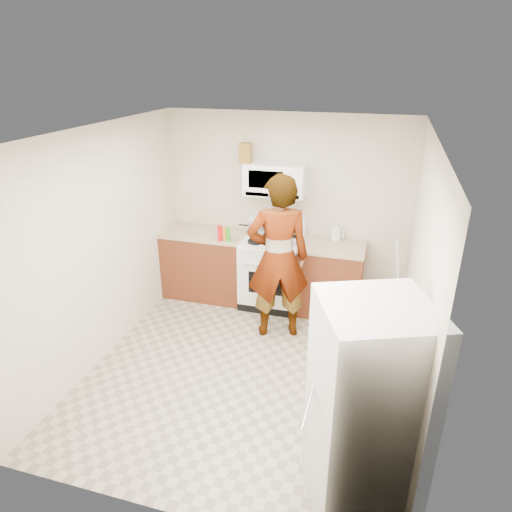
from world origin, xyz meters
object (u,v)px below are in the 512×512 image
at_px(microwave, 276,179).
at_px(person, 278,258).
at_px(gas_range, 272,271).
at_px(fridge, 366,414).
at_px(kettle, 336,234).
at_px(saucepan, 257,229).

relative_size(microwave, person, 0.38).
bearing_deg(microwave, gas_range, -90.00).
distance_m(fridge, kettle, 3.08).
bearing_deg(gas_range, microwave, 90.00).
relative_size(person, fridge, 1.16).
bearing_deg(person, kettle, -140.84).
height_order(fridge, kettle, fridge).
relative_size(gas_range, kettle, 6.86).
xyz_separation_m(gas_range, microwave, (0.00, 0.13, 1.21)).
bearing_deg(person, fridge, 98.52).
relative_size(gas_range, saucepan, 5.06).
relative_size(microwave, saucepan, 3.40).
distance_m(microwave, person, 1.11).
height_order(fridge, saucepan, fridge).
relative_size(gas_range, fridge, 0.66).
height_order(microwave, kettle, microwave).
bearing_deg(gas_range, person, -70.46).
xyz_separation_m(microwave, saucepan, (-0.24, -0.03, -0.69)).
distance_m(person, saucepan, 0.93).
height_order(gas_range, person, person).
bearing_deg(saucepan, microwave, 7.13).
height_order(microwave, fridge, microwave).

